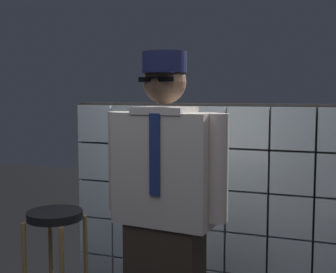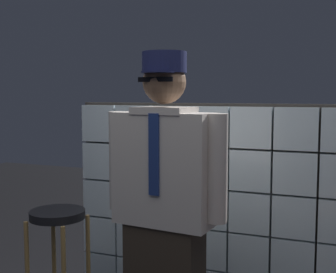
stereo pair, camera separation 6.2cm
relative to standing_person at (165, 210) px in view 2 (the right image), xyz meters
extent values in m
cube|color=silver|center=(-0.85, 0.80, -0.75)|extent=(0.27, 0.08, 0.27)
cube|color=silver|center=(-0.85, 0.80, -0.47)|extent=(0.27, 0.08, 0.27)
cube|color=silver|center=(-0.57, 0.80, -0.47)|extent=(0.27, 0.08, 0.27)
cube|color=silver|center=(-0.29, 0.80, -0.47)|extent=(0.27, 0.08, 0.27)
cube|color=silver|center=(0.00, 0.80, -0.47)|extent=(0.27, 0.08, 0.27)
cube|color=silver|center=(0.28, 0.80, -0.47)|extent=(0.27, 0.08, 0.27)
cube|color=silver|center=(0.56, 0.80, -0.47)|extent=(0.27, 0.08, 0.27)
cube|color=silver|center=(-0.85, 0.80, -0.18)|extent=(0.27, 0.08, 0.27)
cube|color=silver|center=(-0.57, 0.80, -0.18)|extent=(0.27, 0.08, 0.27)
cube|color=silver|center=(-0.29, 0.80, -0.18)|extent=(0.27, 0.08, 0.27)
cube|color=silver|center=(0.00, 0.80, -0.18)|extent=(0.27, 0.08, 0.27)
cube|color=silver|center=(0.28, 0.80, -0.18)|extent=(0.27, 0.08, 0.27)
cube|color=silver|center=(0.56, 0.80, -0.18)|extent=(0.27, 0.08, 0.27)
cube|color=silver|center=(-0.85, 0.80, 0.10)|extent=(0.27, 0.08, 0.27)
cube|color=silver|center=(-0.57, 0.80, 0.10)|extent=(0.27, 0.08, 0.27)
cube|color=silver|center=(-0.29, 0.80, 0.10)|extent=(0.27, 0.08, 0.27)
cube|color=silver|center=(0.00, 0.80, 0.10)|extent=(0.27, 0.08, 0.27)
cube|color=silver|center=(0.28, 0.80, 0.10)|extent=(0.27, 0.08, 0.27)
cube|color=silver|center=(0.56, 0.80, 0.10)|extent=(0.27, 0.08, 0.27)
cube|color=silver|center=(-0.85, 0.80, 0.38)|extent=(0.27, 0.08, 0.27)
cube|color=silver|center=(-0.57, 0.80, 0.38)|extent=(0.27, 0.08, 0.27)
cube|color=silver|center=(-0.29, 0.80, 0.38)|extent=(0.27, 0.08, 0.27)
cube|color=silver|center=(0.00, 0.80, 0.38)|extent=(0.27, 0.08, 0.27)
cube|color=silver|center=(0.28, 0.80, 0.38)|extent=(0.27, 0.08, 0.27)
cube|color=silver|center=(0.56, 0.80, 0.38)|extent=(0.27, 0.08, 0.27)
cube|color=#38332D|center=(0.00, 0.86, -0.18)|extent=(2.01, 0.02, 1.44)
cube|color=silver|center=(0.00, 0.00, 0.22)|extent=(0.53, 0.27, 0.58)
cube|color=navy|center=(-0.01, -0.12, 0.31)|extent=(0.06, 0.02, 0.40)
cube|color=silver|center=(0.00, 0.00, 0.52)|extent=(0.30, 0.26, 0.04)
sphere|color=#846047|center=(0.00, 0.00, 0.66)|extent=(0.22, 0.22, 0.22)
ellipsoid|color=black|center=(0.00, -0.05, 0.62)|extent=(0.15, 0.09, 0.10)
cube|color=black|center=(-0.01, -0.10, 0.67)|extent=(0.19, 0.03, 0.02)
cylinder|color=#191E47|center=(-0.01, -0.08, 0.71)|extent=(0.18, 0.18, 0.01)
cylinder|color=#191E47|center=(0.00, 0.00, 0.76)|extent=(0.22, 0.22, 0.10)
cylinder|color=silver|center=(0.28, -0.03, 0.24)|extent=(0.11, 0.11, 0.53)
cylinder|color=silver|center=(-0.28, 0.03, 0.24)|extent=(0.11, 0.11, 0.53)
cylinder|color=black|center=(-0.78, 0.16, -0.14)|extent=(0.34, 0.34, 0.05)
cylinder|color=tan|center=(-0.92, 0.29, -0.52)|extent=(0.03, 0.03, 0.72)
cylinder|color=tan|center=(-0.65, 0.29, -0.52)|extent=(0.03, 0.03, 0.72)
camera|label=1|loc=(0.80, -2.12, 0.60)|focal=47.88mm
camera|label=2|loc=(0.86, -2.09, 0.60)|focal=47.88mm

